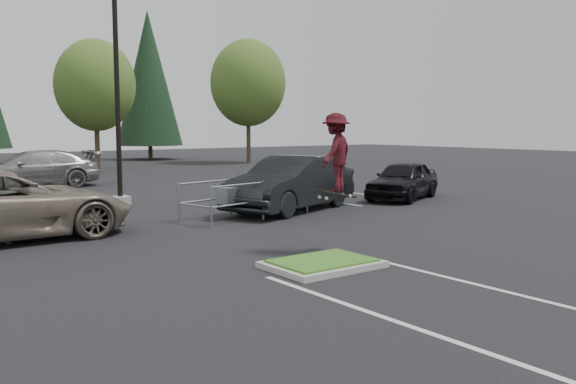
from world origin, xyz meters
TOP-DOWN VIEW (x-y plane):
  - ground at (0.00, 0.00)m, footprint 120.00×120.00m
  - grass_median at (0.00, 0.00)m, footprint 2.20×1.60m
  - stall_lines at (-1.35, 6.02)m, footprint 22.62×17.60m
  - light_pole at (0.50, 12.00)m, footprint 0.70×0.60m
  - decid_c at (5.99, 29.83)m, footprint 5.12×5.12m
  - decid_d at (17.99, 30.33)m, footprint 5.76×5.76m
  - conif_c at (14.00, 39.50)m, footprint 5.50×5.50m
  - cart_corral at (2.03, 6.56)m, footprint 4.39×2.27m
  - skateboarder at (1.20, 1.00)m, footprint 1.30×1.07m
  - car_l_tan at (-4.50, 7.00)m, footprint 6.46×3.18m
  - car_r_charc at (4.50, 7.00)m, footprint 5.88×3.75m
  - car_r_black at (10.00, 7.00)m, footprint 4.74×3.34m
  - car_far_silver at (-0.48, 20.19)m, footprint 6.00×2.53m

SIDE VIEW (x-z plane):
  - ground at x=0.00m, z-range 0.00..0.00m
  - stall_lines at x=-1.35m, z-range 0.00..0.01m
  - grass_median at x=0.00m, z-range 0.00..0.16m
  - cart_corral at x=2.03m, z-range 0.15..1.34m
  - car_r_black at x=10.00m, z-range 0.00..1.50m
  - car_far_silver at x=-0.48m, z-range 0.00..1.73m
  - car_l_tan at x=-4.50m, z-range 0.00..1.76m
  - car_r_charc at x=4.50m, z-range 0.00..1.83m
  - skateboarder at x=1.20m, z-range 1.27..3.21m
  - light_pole at x=0.50m, z-range -0.50..9.62m
  - decid_c at x=5.99m, z-range 1.06..9.45m
  - decid_d at x=17.99m, z-range 1.20..10.63m
  - conif_c at x=14.00m, z-range 0.60..13.10m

